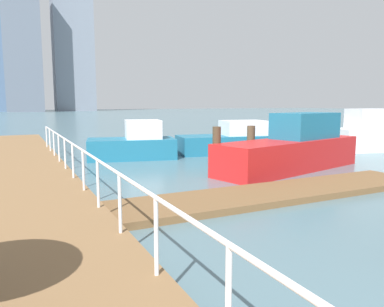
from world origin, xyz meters
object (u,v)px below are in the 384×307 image
moored_boat_2 (381,135)px  moored_boat_0 (293,148)px  moored_boat_4 (235,141)px  moored_boat_3 (134,144)px

moored_boat_2 → moored_boat_0: bearing=-163.4°
moored_boat_0 → moored_boat_4: 5.45m
moored_boat_0 → moored_boat_3: moored_boat_0 is taller
moored_boat_3 → moored_boat_4: moored_boat_3 is taller
moored_boat_0 → moored_boat_3: bearing=130.3°
moored_boat_0 → moored_boat_2: 9.06m
moored_boat_2 → moored_boat_4: bearing=160.6°
moored_boat_2 → moored_boat_4: 8.47m
moored_boat_3 → moored_boat_4: (5.54, -0.32, -0.04)m
moored_boat_0 → moored_boat_2: size_ratio=1.17×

